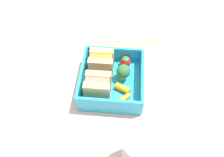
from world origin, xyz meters
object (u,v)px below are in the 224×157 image
(carrot_stick_left, at_px, (121,101))
(strawberry_far_left, at_px, (125,62))
(drinking_glass, at_px, (137,151))
(chopstick_pair, at_px, (125,42))
(sandwich_center_left, at_px, (101,63))
(sandwich_left, at_px, (98,87))
(carrot_stick_far_left, at_px, (123,88))
(broccoli_floret, at_px, (123,72))

(carrot_stick_left, distance_m, strawberry_far_left, 0.11)
(strawberry_far_left, distance_m, drinking_glass, 0.22)
(drinking_glass, bearing_deg, chopstick_pair, 6.32)
(sandwich_center_left, bearing_deg, sandwich_left, 180.00)
(sandwich_left, xyz_separation_m, drinking_glass, (-0.13, -0.09, 0.00))
(sandwich_center_left, distance_m, drinking_glass, 0.22)
(carrot_stick_far_left, bearing_deg, sandwich_center_left, 45.02)
(chopstick_pair, relative_size, drinking_glass, 2.25)
(chopstick_pair, bearing_deg, carrot_stick_left, -179.87)
(carrot_stick_far_left, height_order, drinking_glass, drinking_glass)
(carrot_stick_left, height_order, chopstick_pair, carrot_stick_left)
(strawberry_far_left, distance_m, chopstick_pair, 0.09)
(sandwich_left, height_order, carrot_stick_left, sandwich_left)
(strawberry_far_left, bearing_deg, sandwich_center_left, 109.62)
(drinking_glass, bearing_deg, carrot_stick_left, 16.60)
(carrot_stick_left, relative_size, chopstick_pair, 0.25)
(carrot_stick_far_left, bearing_deg, sandwich_left, 103.35)
(drinking_glass, bearing_deg, carrot_stick_far_left, 12.41)
(broccoli_floret, xyz_separation_m, chopstick_pair, (0.13, 0.00, -0.03))
(sandwich_left, xyz_separation_m, strawberry_far_left, (0.09, -0.06, -0.01))
(carrot_stick_left, relative_size, broccoli_floret, 1.15)
(sandwich_center_left, bearing_deg, drinking_glass, -156.76)
(broccoli_floret, bearing_deg, carrot_stick_left, 179.21)
(sandwich_center_left, bearing_deg, broccoli_floret, -109.86)
(sandwich_left, relative_size, sandwich_center_left, 1.00)
(broccoli_floret, distance_m, strawberry_far_left, 0.04)
(sandwich_center_left, height_order, broccoli_floret, sandwich_center_left)
(chopstick_pair, bearing_deg, drinking_glass, -173.68)
(broccoli_floret, distance_m, chopstick_pair, 0.13)
(sandwich_left, relative_size, chopstick_pair, 0.28)
(carrot_stick_far_left, xyz_separation_m, drinking_glass, (-0.15, -0.03, 0.02))
(sandwich_center_left, distance_m, chopstick_pair, 0.13)
(sandwich_left, bearing_deg, strawberry_far_left, -33.09)
(carrot_stick_left, xyz_separation_m, strawberry_far_left, (0.11, -0.00, 0.01))
(carrot_stick_left, relative_size, carrot_stick_far_left, 1.39)
(carrot_stick_far_left, height_order, strawberry_far_left, strawberry_far_left)
(chopstick_pair, distance_m, drinking_glass, 0.32)
(strawberry_far_left, bearing_deg, carrot_stick_left, 177.63)
(chopstick_pair, bearing_deg, strawberry_far_left, -176.94)
(sandwich_center_left, relative_size, carrot_stick_far_left, 1.58)
(carrot_stick_left, distance_m, carrot_stick_far_left, 0.03)
(carrot_stick_left, distance_m, broccoli_floret, 0.07)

